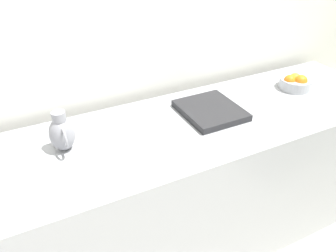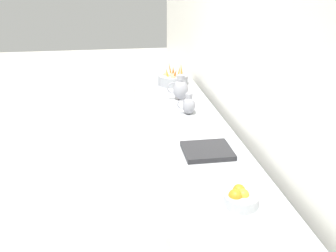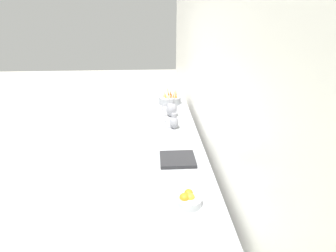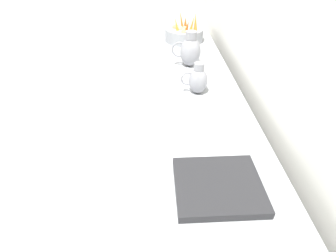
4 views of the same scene
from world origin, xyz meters
name	(u,v)px [view 4 (image 4 of 4)]	position (x,y,z in m)	size (l,w,h in m)	color
prep_counter	(187,172)	(-1.49, 0.08, 0.44)	(0.70, 3.21, 0.87)	#9EA0A5
vegetable_colander	(184,34)	(-1.57, -1.14, 0.93)	(0.34, 0.34, 0.24)	gray
metal_pitcher_tall	(190,51)	(-1.56, -0.60, 0.99)	(0.21, 0.15, 0.25)	gray
metal_pitcher_short	(198,80)	(-1.56, -0.19, 0.96)	(0.16, 0.12, 0.19)	gray
counter_sink_basin	(218,186)	(-1.54, 0.59, 0.89)	(0.34, 0.30, 0.04)	#232326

